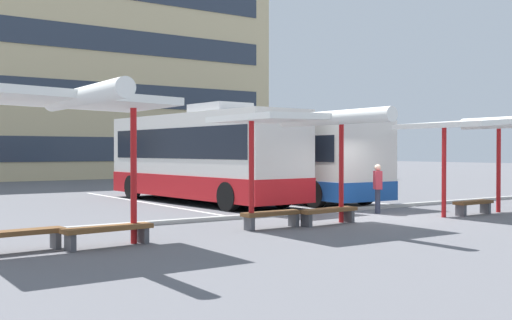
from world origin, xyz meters
name	(u,v)px	position (x,y,z in m)	size (l,w,h in m)	color
ground_plane	(372,216)	(0.00, 0.00, 0.00)	(160.00, 160.00, 0.00)	slate
terminal_building	(42,53)	(0.02, 37.12, 9.93)	(33.61, 16.05, 22.59)	#D1BC8C
coach_bus_0	(201,158)	(-1.91, 7.47, 1.78)	(3.32, 10.41, 3.82)	silver
coach_bus_1	(274,161)	(1.71, 7.60, 1.63)	(2.84, 12.03, 3.50)	silver
lane_stripe_0	(148,203)	(-3.70, 8.50, 0.00)	(0.16, 14.00, 0.01)	white
lane_stripe_1	(229,199)	(0.00, 8.50, 0.00)	(0.16, 14.00, 0.01)	white
lane_stripe_2	(297,195)	(3.70, 8.50, 0.00)	(0.16, 14.00, 0.01)	white
waiting_shelter_0	(67,102)	(-9.95, -1.37, 3.02)	(4.11, 4.79, 3.25)	red
bench_0	(15,236)	(-10.85, -0.92, 0.34)	(1.97, 0.59, 0.45)	brown
bench_1	(108,231)	(-9.05, -1.28, 0.34)	(2.01, 0.62, 0.45)	brown
waiting_shelter_1	(305,121)	(-3.43, -0.94, 2.84)	(4.09, 4.92, 3.06)	red
bench_2	(272,216)	(-4.33, -0.68, 0.34)	(1.78, 0.47, 0.45)	brown
bench_3	(328,212)	(-2.53, -0.85, 0.34)	(2.01, 0.60, 0.45)	brown
waiting_shelter_2	(480,125)	(3.03, -1.71, 2.87)	(3.78, 5.08, 3.15)	red
bench_4	(473,204)	(3.03, -1.47, 0.33)	(1.63, 0.48, 0.45)	brown
platform_kerb	(335,210)	(0.00, 1.73, 0.06)	(44.00, 0.24, 0.12)	#ADADA8
waiting_passenger_0	(378,185)	(0.83, 0.58, 0.92)	(0.44, 0.51, 1.60)	#33384C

